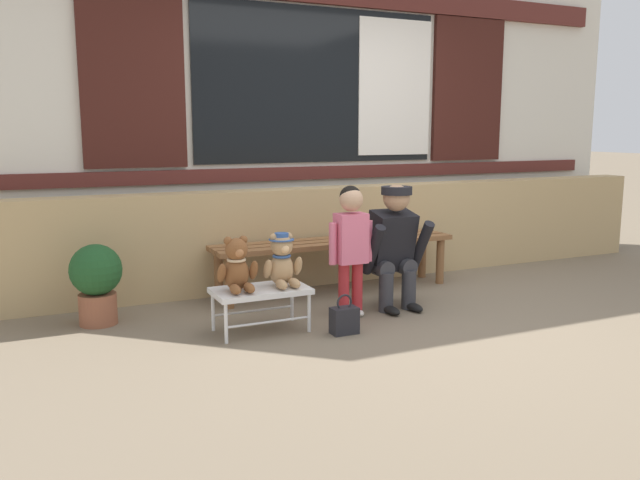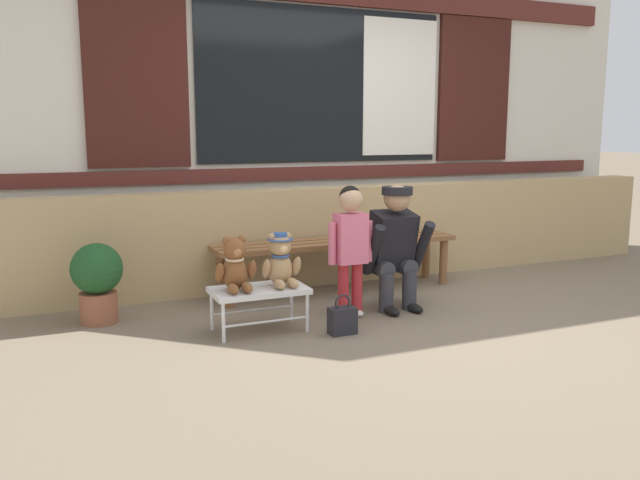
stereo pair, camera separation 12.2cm
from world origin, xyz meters
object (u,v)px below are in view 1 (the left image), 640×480
(teddy_bear_with_hat, at_px, (282,261))
(adult_crouching, at_px, (394,246))
(child_standing, at_px, (351,237))
(handbag_on_ground, at_px, (344,320))
(potted_plant, at_px, (96,279))
(small_display_bench, at_px, (261,293))
(teddy_bear_plain, at_px, (237,266))
(wooden_bench_long, at_px, (335,248))

(teddy_bear_with_hat, xyz_separation_m, adult_crouching, (0.97, 0.14, 0.01))
(teddy_bear_with_hat, xyz_separation_m, child_standing, (0.56, 0.06, 0.12))
(child_standing, xyz_separation_m, adult_crouching, (0.41, 0.08, -0.11))
(adult_crouching, xyz_separation_m, handbag_on_ground, (-0.64, -0.43, -0.38))
(potted_plant, bearing_deg, handbag_on_ground, -32.21)
(small_display_bench, relative_size, teddy_bear_plain, 1.76)
(teddy_bear_with_hat, bearing_deg, small_display_bench, -179.23)
(adult_crouching, relative_size, handbag_on_ground, 3.49)
(teddy_bear_plain, height_order, teddy_bear_with_hat, same)
(teddy_bear_plain, height_order, potted_plant, teddy_bear_plain)
(wooden_bench_long, xyz_separation_m, adult_crouching, (0.18, -0.64, 0.11))
(wooden_bench_long, bearing_deg, teddy_bear_with_hat, -135.09)
(teddy_bear_with_hat, distance_m, handbag_on_ground, 0.58)
(teddy_bear_plain, bearing_deg, small_display_bench, -0.51)
(handbag_on_ground, bearing_deg, teddy_bear_with_hat, 138.80)
(wooden_bench_long, height_order, teddy_bear_plain, teddy_bear_plain)
(child_standing, relative_size, potted_plant, 1.68)
(teddy_bear_with_hat, bearing_deg, handbag_on_ground, -41.20)
(teddy_bear_plain, bearing_deg, handbag_on_ground, -23.84)
(wooden_bench_long, xyz_separation_m, teddy_bear_with_hat, (-0.79, -0.79, 0.10))
(small_display_bench, bearing_deg, handbag_on_ground, -30.28)
(small_display_bench, xyz_separation_m, teddy_bear_with_hat, (0.16, 0.00, 0.21))
(teddy_bear_plain, distance_m, adult_crouching, 1.29)
(child_standing, relative_size, handbag_on_ground, 3.52)
(handbag_on_ground, bearing_deg, child_standing, 56.85)
(small_display_bench, relative_size, handbag_on_ground, 2.35)
(wooden_bench_long, relative_size, small_display_bench, 3.28)
(adult_crouching, relative_size, potted_plant, 1.67)
(small_display_bench, relative_size, potted_plant, 1.12)
(small_display_bench, xyz_separation_m, adult_crouching, (1.13, 0.14, 0.21))
(teddy_bear_with_hat, bearing_deg, child_standing, 6.52)
(adult_crouching, height_order, potted_plant, adult_crouching)
(small_display_bench, height_order, child_standing, child_standing)
(handbag_on_ground, height_order, potted_plant, potted_plant)
(teddy_bear_with_hat, relative_size, child_standing, 0.38)
(adult_crouching, distance_m, potted_plant, 2.17)
(handbag_on_ground, relative_size, potted_plant, 0.48)
(teddy_bear_plain, height_order, adult_crouching, adult_crouching)
(child_standing, bearing_deg, handbag_on_ground, -123.15)
(teddy_bear_plain, relative_size, handbag_on_ground, 1.34)
(potted_plant, bearing_deg, wooden_bench_long, 4.40)
(wooden_bench_long, distance_m, teddy_bear_plain, 1.36)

